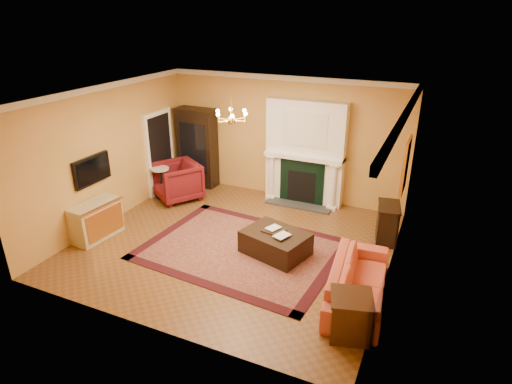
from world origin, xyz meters
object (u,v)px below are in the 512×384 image
Objects in this scene: pedestal_table at (161,181)px; console_table at (387,224)px; leather_ottoman at (275,243)px; china_cabinet at (198,149)px; coral_sofa at (359,276)px; wingback_armchair at (177,179)px; commode at (96,220)px; end_table at (350,317)px.

pedestal_table reaches higher than console_table.
pedestal_table is 3.84m from leather_ottoman.
china_cabinet is 5.96m from coral_sofa.
wingback_armchair is at bearing 16.59° from pedestal_table.
wingback_armchair is 3.52m from leather_ottoman.
leather_ottoman is (-1.88, -1.41, -0.14)m from console_table.
commode is at bearing -90.77° from pedestal_table.
leather_ottoman is (3.20, -1.44, -0.28)m from wingback_armchair.
commode is 5.50m from end_table.
leather_ottoman is at bearing 18.90° from commode.
wingback_armchair is 1.36× the size of console_table.
commode is at bearing 172.03° from end_table.
leather_ottoman is at bearing -36.51° from china_cabinet.
commode is 5.38m from coral_sofa.
end_table is at bearing 179.52° from coral_sofa.
console_table is at bearing 52.68° from leather_ottoman.
commode reaches higher than console_table.
pedestal_table is (-0.40, -0.12, -0.06)m from wingback_armchair.
end_table is at bearing -3.02° from commode.
pedestal_table is at bearing 94.18° from commode.
coral_sofa reaches higher than commode.
china_cabinet is 0.92× the size of coral_sofa.
leather_ottoman is at bearing 9.62° from wingback_armchair.
pedestal_table is at bearing -129.57° from wingback_armchair.
coral_sofa is 2.82× the size of console_table.
coral_sofa reaches higher than console_table.
china_cabinet is 1.35m from pedestal_table.
china_cabinet reaches higher than end_table.
console_table is at bearing 33.45° from wingback_armchair.
wingback_armchair is 2.39m from commode.
commode is at bearing -95.54° from china_cabinet.
china_cabinet is 6.57m from end_table.
wingback_armchair is 5.08m from console_table.
china_cabinet is at bearing 157.96° from leather_ottoman.
wingback_armchair is at bearing 148.25° from end_table.
commode is (-0.41, -3.41, -0.61)m from china_cabinet.
china_cabinet is 1.92× the size of commode.
commode is at bearing -150.19° from leather_ottoman.
commode is 0.86× the size of leather_ottoman.
pedestal_table is 2.22m from commode.
china_cabinet is 2.59× the size of console_table.
coral_sofa is (5.34, -2.07, -0.04)m from pedestal_table.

